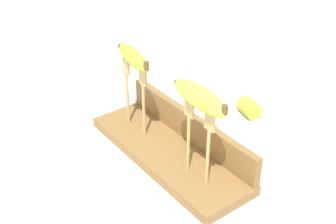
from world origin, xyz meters
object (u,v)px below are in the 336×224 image
fork_stand_left (135,91)px  banana_chunk_near (249,108)px  banana_raised_left (133,57)px  banana_raised_right (200,98)px  fork_stand_right (198,137)px  banana_chunk_far (204,131)px

fork_stand_left → banana_chunk_near: 0.33m
banana_raised_left → banana_chunk_near: banana_raised_left is taller
fork_stand_left → banana_raised_left: banana_raised_left is taller
banana_raised_left → banana_raised_right: (0.23, -0.00, 0.00)m
banana_raised_left → banana_chunk_near: (0.09, 0.30, -0.19)m
banana_chunk_near → fork_stand_right: bearing=-65.5°
fork_stand_right → banana_raised_left: size_ratio=1.11×
banana_raised_left → banana_chunk_far: 0.26m
banana_chunk_near → banana_raised_left: bearing=-107.8°
fork_stand_left → banana_raised_right: (0.23, 0.00, 0.09)m
fork_stand_right → fork_stand_left: bearing=-180.0°
fork_stand_right → banana_raised_left: bearing=180.0°
fork_stand_left → banana_chunk_far: 0.20m
banana_raised_right → banana_raised_left: bearing=180.0°
banana_raised_left → banana_chunk_near: size_ratio=2.29×
fork_stand_right → banana_chunk_near: 0.34m
fork_stand_left → banana_raised_left: bearing=170.0°
fork_stand_right → banana_raised_right: size_ratio=1.08×
banana_chunk_near → banana_raised_right: bearing=-65.5°
banana_raised_left → banana_chunk_far: size_ratio=2.41×
fork_stand_left → banana_raised_left: (-0.00, 0.00, 0.09)m
banana_raised_left → banana_chunk_far: banana_raised_left is taller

